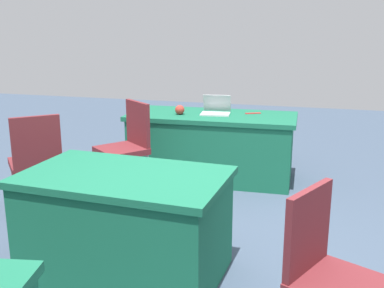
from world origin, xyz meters
The scene contains 9 objects.
ground_plane centered at (0.00, 0.00, 0.00)m, with size 14.40×14.40×0.00m, color #3D4C60.
table_foreground centered at (0.48, -2.16, 0.38)m, with size 1.90×0.85×0.75m.
table_mid_left centered at (0.58, 0.08, 0.38)m, with size 1.45×0.93×0.75m.
chair_near_front centered at (1.76, -0.64, 0.56)m, with size 0.62×0.62×0.97m.
chair_tucked_left centered at (1.18, -1.38, 0.57)m, with size 0.62×0.62×0.98m.
chair_aisle centered at (-0.78, 0.65, 0.54)m, with size 0.59×0.59×0.94m.
laptop_silver centered at (0.45, -2.20, 0.79)m, with size 0.34×0.32×0.21m.
yarn_ball centered at (0.83, -2.06, 0.80)m, with size 0.11×0.11×0.11m, color #B2382D.
scissors_red centered at (0.04, -2.32, 0.75)m, with size 0.18×0.04×0.01m, color red.
Camera 1 is at (-0.68, 2.90, 1.76)m, focal length 43.92 mm.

